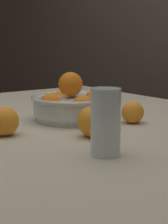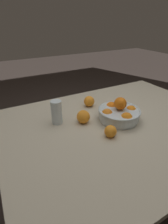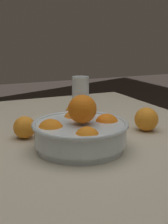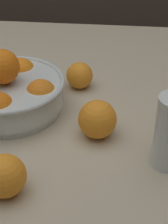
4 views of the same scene
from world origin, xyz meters
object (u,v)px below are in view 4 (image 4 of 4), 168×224
Objects in this scene: fruit_bowl at (8,91)px; orange_loose_front at (80,75)px; orange_loose_near_bowl at (5,176)px; orange_loose_aside at (97,119)px.

orange_loose_front is (0.15, 0.12, -0.02)m from fruit_bowl.
fruit_bowl reaches higher than orange_loose_near_bowl.
orange_loose_aside is at bearing 51.01° from orange_loose_near_bowl.
orange_loose_front is 0.83× the size of orange_loose_aside.
orange_loose_front is at bearing 77.14° from orange_loose_near_bowl.
orange_loose_aside is at bearing -73.11° from orange_loose_front.
orange_loose_near_bowl is 0.40m from orange_loose_front.
orange_loose_aside is (0.06, -0.20, 0.01)m from orange_loose_front.
orange_loose_aside reaches higher than orange_loose_near_bowl.
orange_loose_front is (0.09, 0.39, -0.00)m from orange_loose_near_bowl.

